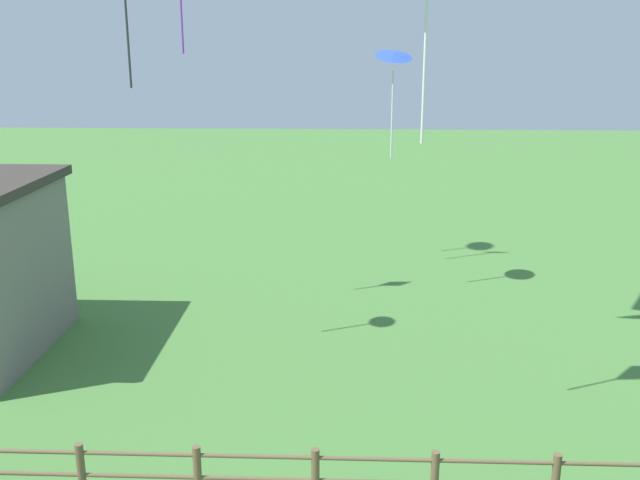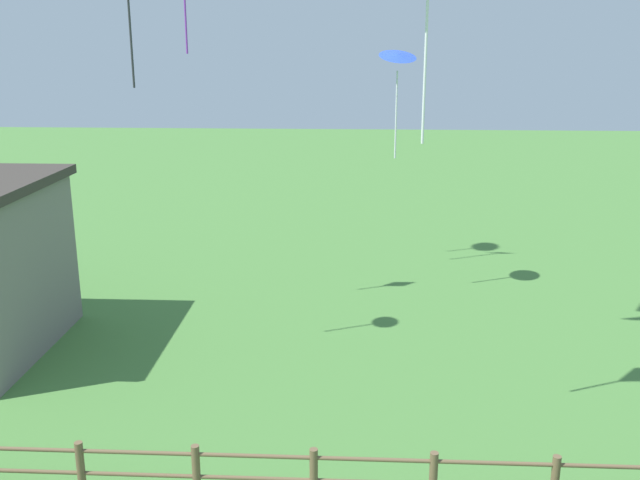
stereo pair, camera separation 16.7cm
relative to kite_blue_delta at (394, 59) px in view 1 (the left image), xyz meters
name	(u,v)px [view 1 (the left image)]	position (x,y,z in m)	size (l,w,h in m)	color
wooden_fence	(315,474)	(-1.76, -10.54, -6.46)	(19.94, 0.14, 1.06)	brown
kite_blue_delta	(394,59)	(0.00, 0.00, 0.00)	(1.32, 1.29, 3.15)	blue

